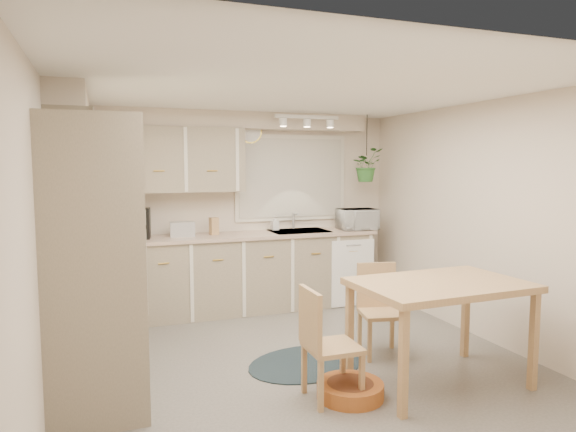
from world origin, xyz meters
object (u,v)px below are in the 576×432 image
at_px(chair_back, 382,311).
at_px(braided_rug, 307,363).
at_px(pet_bed, 350,390).
at_px(microwave, 357,217).
at_px(chair_left, 333,344).
at_px(dining_table, 439,333).

relative_size(chair_back, braided_rug, 0.77).
distance_m(pet_bed, microwave, 3.00).
relative_size(chair_left, chair_back, 1.02).
bearing_deg(braided_rug, pet_bed, -85.29).
relative_size(chair_left, microwave, 1.79).
height_order(dining_table, braided_rug, dining_table).
bearing_deg(chair_left, chair_back, 130.23).
bearing_deg(microwave, braided_rug, -126.83).
height_order(chair_left, pet_bed, chair_left).
distance_m(dining_table, braided_rug, 1.20).
relative_size(chair_back, pet_bed, 1.65).
height_order(dining_table, chair_back, chair_back).
xyz_separation_m(chair_left, microwave, (1.48, 2.44, 0.67)).
xyz_separation_m(dining_table, microwave, (0.56, 2.48, 0.68)).
bearing_deg(braided_rug, chair_left, -96.17).
xyz_separation_m(dining_table, braided_rug, (-0.85, 0.73, -0.41)).
distance_m(dining_table, pet_bed, 0.87).
bearing_deg(dining_table, chair_back, 99.44).
bearing_deg(pet_bed, microwave, 61.39).
xyz_separation_m(chair_left, pet_bed, (0.14, -0.03, -0.37)).
distance_m(dining_table, chair_back, 0.71).
bearing_deg(braided_rug, dining_table, -40.75).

